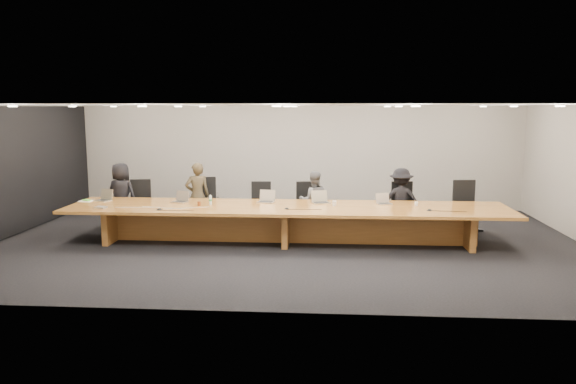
{
  "coord_description": "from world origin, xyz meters",
  "views": [
    {
      "loc": [
        0.85,
        -11.24,
        2.75
      ],
      "look_at": [
        0.0,
        0.3,
        1.0
      ],
      "focal_mm": 35.0,
      "sensor_mm": 36.0,
      "label": 1
    }
  ],
  "objects_px": {
    "laptop_a": "(103,195)",
    "paper_cup_near": "(334,203)",
    "chair_left": "(206,202)",
    "laptop_d": "(321,197)",
    "chair_mid_left": "(261,205)",
    "person_a": "(121,195)",
    "mic_left": "(159,209)",
    "water_bottle": "(210,200)",
    "conference_table": "(287,217)",
    "amber_mug": "(199,204)",
    "av_box": "(101,207)",
    "chair_far_left": "(140,203)",
    "chair_right": "(404,207)",
    "laptop_c": "(266,196)",
    "laptop_b": "(180,197)",
    "person_d": "(401,200)",
    "laptop_e": "(384,199)",
    "chair_far_right": "(467,207)",
    "chair_mid_right": "(307,205)",
    "paper_cup_far": "(416,204)",
    "person_c": "(314,201)",
    "mic_right": "(430,210)",
    "person_b": "(197,196)"
  },
  "relations": [
    {
      "from": "laptop_a",
      "to": "paper_cup_near",
      "type": "height_order",
      "value": "laptop_a"
    },
    {
      "from": "conference_table",
      "to": "person_d",
      "type": "relative_size",
      "value": 6.35
    },
    {
      "from": "chair_mid_left",
      "to": "paper_cup_near",
      "type": "relative_size",
      "value": 10.45
    },
    {
      "from": "chair_far_left",
      "to": "laptop_d",
      "type": "relative_size",
      "value": 3.23
    },
    {
      "from": "mic_left",
      "to": "water_bottle",
      "type": "bearing_deg",
      "value": 38.22
    },
    {
      "from": "chair_right",
      "to": "paper_cup_near",
      "type": "relative_size",
      "value": 10.89
    },
    {
      "from": "person_d",
      "to": "av_box",
      "type": "xyz_separation_m",
      "value": [
        -6.16,
        -1.7,
        0.06
      ]
    },
    {
      "from": "chair_far_right",
      "to": "laptop_b",
      "type": "height_order",
      "value": "chair_far_right"
    },
    {
      "from": "laptop_a",
      "to": "paper_cup_near",
      "type": "bearing_deg",
      "value": 21.47
    },
    {
      "from": "amber_mug",
      "to": "av_box",
      "type": "xyz_separation_m",
      "value": [
        -1.91,
        -0.41,
        -0.03
      ]
    },
    {
      "from": "chair_left",
      "to": "person_d",
      "type": "relative_size",
      "value": 0.83
    },
    {
      "from": "chair_left",
      "to": "laptop_d",
      "type": "xyz_separation_m",
      "value": [
        2.64,
        -0.87,
        0.3
      ]
    },
    {
      "from": "paper_cup_far",
      "to": "av_box",
      "type": "height_order",
      "value": "paper_cup_far"
    },
    {
      "from": "conference_table",
      "to": "water_bottle",
      "type": "xyz_separation_m",
      "value": [
        -1.6,
        0.09,
        0.32
      ]
    },
    {
      "from": "chair_right",
      "to": "amber_mug",
      "type": "height_order",
      "value": "chair_right"
    },
    {
      "from": "water_bottle",
      "to": "chair_left",
      "type": "bearing_deg",
      "value": 106.6
    },
    {
      "from": "conference_table",
      "to": "chair_left",
      "type": "xyz_separation_m",
      "value": [
        -1.96,
        1.29,
        0.07
      ]
    },
    {
      "from": "conference_table",
      "to": "laptop_a",
      "type": "distance_m",
      "value": 4.05
    },
    {
      "from": "laptop_c",
      "to": "mic_left",
      "type": "bearing_deg",
      "value": -142.43
    },
    {
      "from": "person_a",
      "to": "amber_mug",
      "type": "distance_m",
      "value": 2.49
    },
    {
      "from": "paper_cup_far",
      "to": "av_box",
      "type": "bearing_deg",
      "value": -173.61
    },
    {
      "from": "laptop_e",
      "to": "conference_table",
      "type": "bearing_deg",
      "value": 172.98
    },
    {
      "from": "laptop_a",
      "to": "water_bottle",
      "type": "xyz_separation_m",
      "value": [
        2.41,
        -0.27,
        -0.04
      ]
    },
    {
      "from": "laptop_c",
      "to": "chair_left",
      "type": "bearing_deg",
      "value": 160.25
    },
    {
      "from": "chair_mid_left",
      "to": "chair_mid_right",
      "type": "relative_size",
      "value": 0.99
    },
    {
      "from": "paper_cup_near",
      "to": "av_box",
      "type": "relative_size",
      "value": 0.49
    },
    {
      "from": "chair_mid_left",
      "to": "laptop_c",
      "type": "height_order",
      "value": "chair_mid_left"
    },
    {
      "from": "chair_mid_left",
      "to": "laptop_a",
      "type": "xyz_separation_m",
      "value": [
        -3.32,
        -0.92,
        0.34
      ]
    },
    {
      "from": "chair_mid_left",
      "to": "laptop_d",
      "type": "bearing_deg",
      "value": -37.39
    },
    {
      "from": "chair_far_left",
      "to": "laptop_b",
      "type": "bearing_deg",
      "value": -48.68
    },
    {
      "from": "mic_left",
      "to": "chair_left",
      "type": "bearing_deg",
      "value": 74.63
    },
    {
      "from": "laptop_c",
      "to": "person_a",
      "type": "bearing_deg",
      "value": 177.32
    },
    {
      "from": "laptop_c",
      "to": "chair_right",
      "type": "bearing_deg",
      "value": 24.46
    },
    {
      "from": "conference_table",
      "to": "chair_mid_left",
      "type": "xyz_separation_m",
      "value": [
        -0.69,
        1.29,
        0.02
      ]
    },
    {
      "from": "chair_far_right",
      "to": "laptop_c",
      "type": "height_order",
      "value": "chair_far_right"
    },
    {
      "from": "person_a",
      "to": "mic_left",
      "type": "relative_size",
      "value": 11.72
    },
    {
      "from": "water_bottle",
      "to": "amber_mug",
      "type": "height_order",
      "value": "water_bottle"
    },
    {
      "from": "laptop_b",
      "to": "av_box",
      "type": "height_order",
      "value": "laptop_b"
    },
    {
      "from": "chair_mid_right",
      "to": "chair_far_left",
      "type": "bearing_deg",
      "value": 172.74
    },
    {
      "from": "person_b",
      "to": "person_c",
      "type": "bearing_deg",
      "value": 160.43
    },
    {
      "from": "chair_far_left",
      "to": "chair_mid_right",
      "type": "bearing_deg",
      "value": -10.4
    },
    {
      "from": "water_bottle",
      "to": "mic_left",
      "type": "distance_m",
      "value": 1.11
    },
    {
      "from": "laptop_b",
      "to": "person_c",
      "type": "bearing_deg",
      "value": 38.22
    },
    {
      "from": "chair_far_left",
      "to": "laptop_e",
      "type": "xyz_separation_m",
      "value": [
        5.51,
        -0.82,
        0.31
      ]
    },
    {
      "from": "chair_right",
      "to": "laptop_d",
      "type": "relative_size",
      "value": 3.26
    },
    {
      "from": "chair_far_right",
      "to": "av_box",
      "type": "bearing_deg",
      "value": -174.31
    },
    {
      "from": "conference_table",
      "to": "laptop_d",
      "type": "height_order",
      "value": "laptop_d"
    },
    {
      "from": "mic_right",
      "to": "person_b",
      "type": "bearing_deg",
      "value": 163.62
    },
    {
      "from": "laptop_c",
      "to": "av_box",
      "type": "xyz_separation_m",
      "value": [
        -3.23,
        -0.9,
        -0.12
      ]
    },
    {
      "from": "person_a",
      "to": "water_bottle",
      "type": "distance_m",
      "value": 2.59
    }
  ]
}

